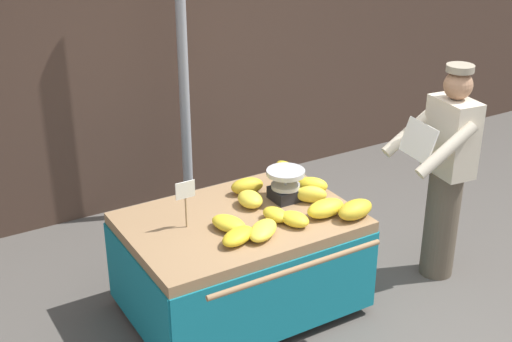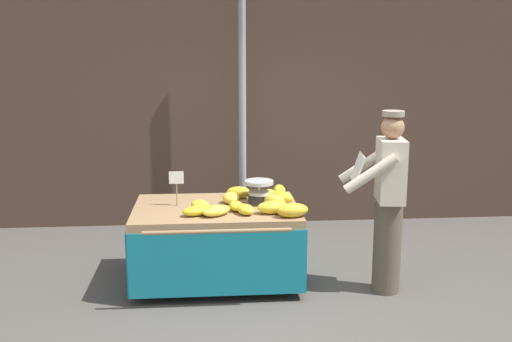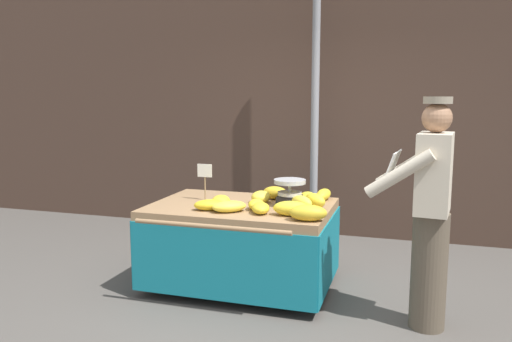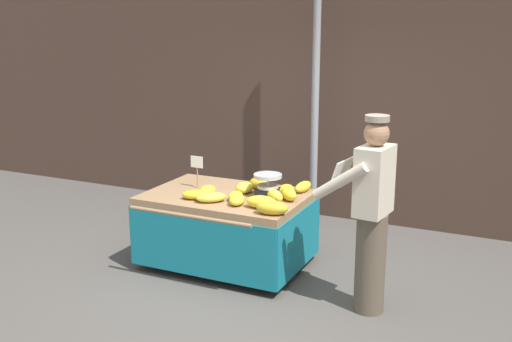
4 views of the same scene
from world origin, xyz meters
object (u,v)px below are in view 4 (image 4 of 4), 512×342
(banana_bunch_2, at_px, (237,200))
(banana_bunch_9, at_px, (260,184))
(banana_bunch_0, at_px, (272,208))
(banana_bunch_10, at_px, (303,187))
(banana_bunch_4, at_px, (244,188))
(vendor_person, at_px, (371,214))
(banana_cart, at_px, (227,214))
(banana_bunch_5, at_px, (236,196))
(banana_bunch_3, at_px, (208,190))
(street_pole, at_px, (315,96))
(banana_bunch_1, at_px, (288,194))
(banana_bunch_6, at_px, (262,202))
(price_sign, at_px, (197,165))
(banana_bunch_12, at_px, (196,195))
(weighing_scale, at_px, (268,186))
(banana_bunch_7, at_px, (275,196))
(banana_bunch_8, at_px, (285,190))
(banana_bunch_11, at_px, (211,197))

(banana_bunch_2, xyz_separation_m, banana_bunch_9, (-0.03, 0.59, 0.02))
(banana_bunch_0, xyz_separation_m, banana_bunch_10, (-0.02, 0.83, -0.01))
(banana_bunch_4, bearing_deg, vendor_person, -18.68)
(banana_cart, xyz_separation_m, banana_bunch_5, (0.19, -0.16, 0.25))
(banana_bunch_3, relative_size, banana_bunch_10, 0.90)
(street_pole, bearing_deg, banana_bunch_1, -79.04)
(banana_bunch_0, height_order, banana_bunch_1, banana_bunch_0)
(banana_bunch_10, height_order, vendor_person, vendor_person)
(banana_cart, height_order, banana_bunch_6, banana_bunch_6)
(price_sign, bearing_deg, banana_bunch_4, 5.05)
(vendor_person, bearing_deg, banana_bunch_6, 175.41)
(banana_cart, distance_m, banana_bunch_12, 0.43)
(banana_bunch_6, xyz_separation_m, banana_bunch_9, (-0.29, 0.59, 0.00))
(weighing_scale, height_order, banana_bunch_12, weighing_scale)
(banana_bunch_4, bearing_deg, street_pole, 82.20)
(banana_bunch_5, xyz_separation_m, banana_bunch_7, (0.37, 0.10, 0.02))
(street_pole, distance_m, vendor_person, 2.43)
(banana_bunch_6, bearing_deg, banana_bunch_1, 70.24)
(vendor_person, bearing_deg, banana_bunch_8, 149.39)
(banana_bunch_2, xyz_separation_m, banana_bunch_8, (0.28, 0.53, 0.00))
(banana_bunch_0, height_order, banana_bunch_3, banana_bunch_0)
(weighing_scale, relative_size, banana_bunch_5, 1.38)
(banana_bunch_7, distance_m, banana_bunch_11, 0.61)
(street_pole, bearing_deg, price_sign, -115.45)
(banana_bunch_5, height_order, banana_bunch_10, banana_bunch_10)
(banana_bunch_1, bearing_deg, banana_bunch_0, -85.65)
(banana_bunch_9, height_order, banana_bunch_12, banana_bunch_9)
(banana_bunch_0, height_order, banana_bunch_12, banana_bunch_0)
(street_pole, relative_size, banana_bunch_0, 10.87)
(banana_bunch_9, bearing_deg, banana_cart, -127.86)
(banana_bunch_0, relative_size, banana_bunch_3, 1.11)
(banana_bunch_2, bearing_deg, banana_bunch_4, 106.34)
(banana_bunch_0, relative_size, banana_bunch_1, 1.22)
(banana_bunch_2, height_order, banana_bunch_6, banana_bunch_6)
(banana_bunch_0, xyz_separation_m, banana_bunch_3, (-0.84, 0.30, -0.02))
(banana_bunch_5, bearing_deg, banana_bunch_12, -160.58)
(banana_bunch_1, distance_m, vendor_person, 1.02)
(banana_bunch_0, height_order, banana_bunch_4, banana_bunch_0)
(street_pole, xyz_separation_m, banana_bunch_11, (-0.35, -1.91, -0.79))
(street_pole, xyz_separation_m, banana_bunch_6, (0.17, -1.88, -0.77))
(banana_cart, xyz_separation_m, banana_bunch_2, (0.27, -0.29, 0.25))
(banana_bunch_9, distance_m, banana_bunch_12, 0.72)
(banana_bunch_3, bearing_deg, banana_bunch_10, 33.12)
(banana_bunch_12, bearing_deg, banana_bunch_8, 36.15)
(banana_bunch_6, height_order, banana_bunch_8, banana_bunch_6)
(banana_bunch_3, distance_m, banana_bunch_6, 0.70)
(banana_bunch_5, bearing_deg, weighing_scale, 44.97)
(banana_bunch_1, bearing_deg, banana_bunch_4, 174.46)
(banana_bunch_2, bearing_deg, banana_bunch_1, 42.36)
(street_pole, bearing_deg, banana_bunch_7, -82.87)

